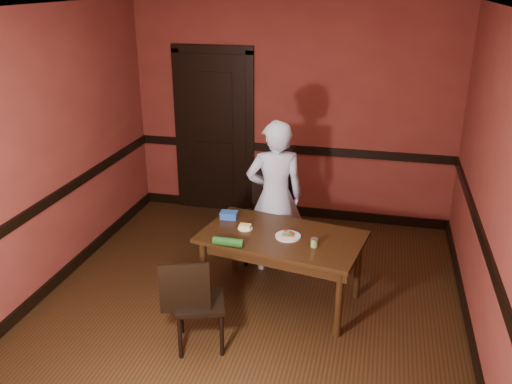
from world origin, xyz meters
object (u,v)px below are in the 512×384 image
at_px(chair_far, 266,217).
at_px(cheese_saucer, 245,227).
at_px(chair_near, 200,301).
at_px(dining_table, 281,268).
at_px(food_tub, 229,215).
at_px(person, 275,197).
at_px(sauce_jar, 314,243).
at_px(sandwich_plate, 288,235).

distance_m(chair_far, cheese_saucer, 0.76).
height_order(chair_far, chair_near, chair_far).
distance_m(dining_table, food_tub, 0.74).
bearing_deg(dining_table, person, 117.54).
bearing_deg(food_tub, cheese_saucer, -45.32).
bearing_deg(chair_near, cheese_saucer, -119.49).
xyz_separation_m(chair_far, sauce_jar, (0.64, -0.94, 0.24)).
bearing_deg(chair_far, sandwich_plate, -73.11).
relative_size(person, sauce_jar, 20.75).
bearing_deg(cheese_saucer, chair_near, -100.33).
distance_m(sandwich_plate, food_tub, 0.70).
bearing_deg(sauce_jar, chair_near, -141.57).
bearing_deg(sandwich_plate, sauce_jar, -27.01).
height_order(chair_far, food_tub, chair_far).
xyz_separation_m(sauce_jar, food_tub, (-0.90, 0.40, -0.00)).
bearing_deg(person, sauce_jar, 104.35).
bearing_deg(chair_near, dining_table, -141.64).
bearing_deg(chair_far, sauce_jar, -64.17).
xyz_separation_m(person, sandwich_plate, (0.25, -0.64, -0.10)).
xyz_separation_m(sandwich_plate, sauce_jar, (0.26, -0.13, 0.02)).
height_order(chair_far, person, person).
xyz_separation_m(chair_far, person, (0.13, -0.17, 0.32)).
bearing_deg(food_tub, sandwich_plate, -26.41).
distance_m(chair_near, cheese_saucer, 0.94).
relative_size(person, cheese_saucer, 11.39).
height_order(chair_near, person, person).
distance_m(sandwich_plate, sauce_jar, 0.29).
bearing_deg(person, chair_far, -72.24).
relative_size(chair_near, person, 0.53).
xyz_separation_m(dining_table, sandwich_plate, (0.06, -0.02, 0.36)).
height_order(chair_near, sandwich_plate, chair_near).
bearing_deg(chair_near, food_tub, -106.26).
distance_m(chair_near, person, 1.53).
distance_m(dining_table, chair_far, 0.86).
bearing_deg(dining_table, food_tub, 167.16).
height_order(chair_near, food_tub, chair_near).
relative_size(person, sandwich_plate, 6.91).
xyz_separation_m(chair_near, sauce_jar, (0.85, 0.67, 0.30)).
xyz_separation_m(person, sauce_jar, (0.51, -0.77, -0.08)).
relative_size(chair_near, cheese_saucer, 6.00).
bearing_deg(food_tub, person, 39.79).
relative_size(sauce_jar, cheese_saucer, 0.55).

